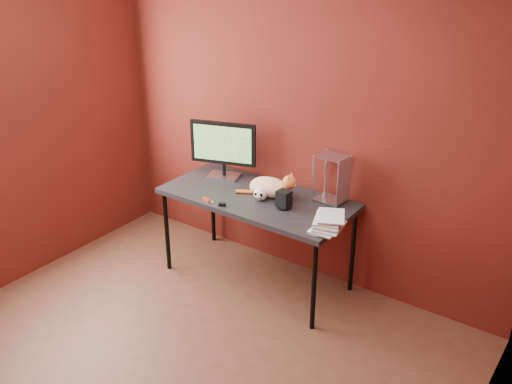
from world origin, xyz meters
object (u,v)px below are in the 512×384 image
Objects in this scene: skull_mug at (260,194)px; speaker at (284,200)px; book_stack at (321,145)px; monitor at (223,147)px; cat at (271,187)px; desk at (257,202)px.

speaker is at bearing -16.29° from skull_mug.
book_stack is (0.57, -0.13, 0.55)m from skull_mug.
monitor is 5.00× the size of skull_mug.
book_stack reaches higher than speaker.
book_stack reaches higher than cat.
skull_mug is 0.78× the size of speaker.
desk is 0.92m from book_stack.
cat is 0.11m from skull_mug.
desk is at bearing -151.88° from cat.
book_stack is at bearing -15.87° from speaker.
book_stack is (0.35, -0.12, 0.54)m from speaker.
monitor is at bearing 165.63° from cat.
monitor is 0.44× the size of book_stack.
monitor is at bearing 167.83° from speaker.
book_stack is (0.63, -0.17, 0.65)m from desk.
monitor is 0.58m from skull_mug.
cat is 3.51× the size of speaker.
cat reaches higher than speaker.
monitor is (-0.44, 0.15, 0.32)m from desk.
speaker is at bearing -34.09° from cat.
speaker is 0.65m from book_stack.
book_stack is at bearing -27.59° from cat.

